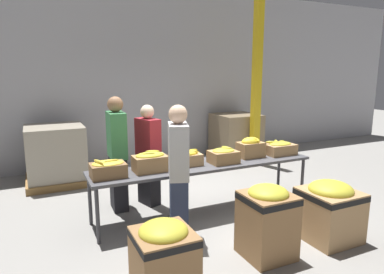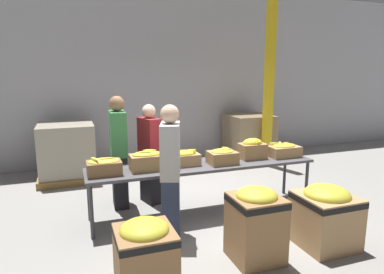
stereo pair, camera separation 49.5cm
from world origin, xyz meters
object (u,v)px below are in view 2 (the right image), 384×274
Objects in this scene: banana_box_2 at (184,158)px; banana_box_4 at (252,149)px; sorting_table at (203,167)px; banana_box_0 at (104,166)px; banana_box_1 at (147,160)px; banana_box_3 at (222,156)px; banana_box_5 at (284,150)px; donation_bin_0 at (145,250)px; volunteer_1 at (171,174)px; donation_bin_2 at (326,214)px; pallet_stack_0 at (67,152)px; volunteer_0 at (150,155)px; volunteer_2 at (119,153)px; donation_bin_1 at (256,222)px; support_pillar at (269,76)px; pallet_stack_1 at (249,137)px.

banana_box_2 is 1.12× the size of banana_box_4.
banana_box_0 reaches higher than sorting_table.
banana_box_3 is at bearing -2.82° from banana_box_1.
banana_box_5 is at bearing -6.84° from banana_box_4.
donation_bin_0 is (-0.33, -1.39, -0.55)m from banana_box_1.
volunteer_1 is 1.96m from donation_bin_2.
banana_box_1 is at bearing 36.90° from volunteer_1.
donation_bin_0 is at bearing -79.25° from pallet_stack_0.
donation_bin_2 is (1.69, -2.11, -0.39)m from volunteer_0.
pallet_stack_0 reaches higher than banana_box_0.
volunteer_2 is at bearing 161.54° from banana_box_4.
donation_bin_1 is at bearing 0.00° from donation_bin_0.
volunteer_0 is 2.39× the size of donation_bin_0.
banana_box_2 is 0.26× the size of volunteer_1.
volunteer_2 reaches higher than donation_bin_0.
donation_bin_1 is at bearing -117.68° from banana_box_4.
donation_bin_2 is at bearing -81.85° from banana_box_4.
banana_box_2 is 0.72m from volunteer_1.
support_pillar reaches higher than donation_bin_2.
banana_box_5 is 0.57× the size of donation_bin_1.
volunteer_1 is 1.37m from volunteer_2.
volunteer_2 is at bearing 141.48° from banana_box_2.
sorting_table is 8.22× the size of banana_box_3.
banana_box_0 is at bearing -78.98° from pallet_stack_0.
donation_bin_0 is (-1.46, -1.33, -0.53)m from banana_box_3.
volunteer_0 is 0.40× the size of support_pillar.
banana_box_0 is (-1.44, -0.05, 0.16)m from sorting_table.
banana_box_3 is 1.21m from volunteer_0.
donation_bin_1 is at bearing -117.88° from pallet_stack_1.
sorting_table is at bearing -130.03° from pallet_stack_1.
banana_box_4 is 0.23× the size of volunteer_1.
banana_box_4 reaches higher than banana_box_2.
banana_box_3 is 0.58m from banana_box_4.
banana_box_5 is (2.23, 0.00, -0.03)m from banana_box_1.
pallet_stack_1 is at bearing 49.96° from donation_bin_0.
volunteer_2 is 1.93m from pallet_stack_0.
pallet_stack_0 is at bearing 127.61° from donation_bin_2.
volunteer_1 is (0.76, -0.54, -0.03)m from banana_box_0.
donation_bin_2 is 4.86m from pallet_stack_0.
banana_box_2 is 1.08m from volunteer_2.
sorting_table is 0.86m from banana_box_4.
volunteer_1 is at bearing 132.20° from donation_bin_1.
donation_bin_2 is (0.97, -0.00, -0.05)m from donation_bin_1.
banana_box_4 is 2.98m from pallet_stack_1.
sorting_table is 1.79m from donation_bin_2.
support_pillar reaches higher than banana_box_4.
banana_box_4 reaches higher than banana_box_3.
donation_bin_0 is at bearing -103.46° from banana_box_1.
banana_box_3 reaches higher than banana_box_5.
banana_box_1 is at bearing -180.00° from banana_box_5.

